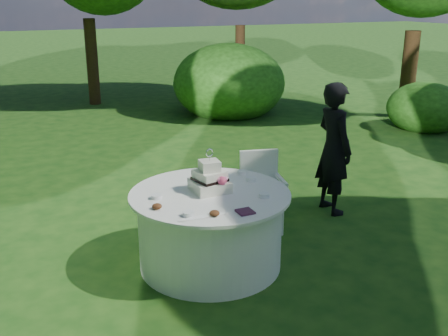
{
  "coord_description": "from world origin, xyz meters",
  "views": [
    {
      "loc": [
        -1.85,
        -4.33,
        2.57
      ],
      "look_at": [
        0.15,
        0.0,
        1.0
      ],
      "focal_mm": 42.0,
      "sensor_mm": 36.0,
      "label": 1
    }
  ],
  "objects_px": {
    "table": "(210,229)",
    "cake": "(210,180)",
    "napkins": "(245,212)",
    "chair": "(261,185)",
    "guest": "(334,148)"
  },
  "relations": [
    {
      "from": "table",
      "to": "cake",
      "type": "xyz_separation_m",
      "value": [
        0.02,
        0.05,
        0.5
      ]
    },
    {
      "from": "napkins",
      "to": "chair",
      "type": "xyz_separation_m",
      "value": [
        0.8,
        1.16,
        -0.26
      ]
    },
    {
      "from": "guest",
      "to": "chair",
      "type": "relative_size",
      "value": 1.79
    },
    {
      "from": "table",
      "to": "napkins",
      "type": "bearing_deg",
      "value": -81.41
    },
    {
      "from": "cake",
      "to": "chair",
      "type": "xyz_separation_m",
      "value": [
        0.86,
        0.53,
        -0.36
      ]
    },
    {
      "from": "guest",
      "to": "cake",
      "type": "relative_size",
      "value": 3.75
    },
    {
      "from": "napkins",
      "to": "cake",
      "type": "bearing_deg",
      "value": 95.84
    },
    {
      "from": "napkins",
      "to": "chair",
      "type": "bearing_deg",
      "value": 55.4
    },
    {
      "from": "cake",
      "to": "chair",
      "type": "bearing_deg",
      "value": 31.73
    },
    {
      "from": "cake",
      "to": "guest",
      "type": "bearing_deg",
      "value": 17.64
    },
    {
      "from": "cake",
      "to": "chair",
      "type": "height_order",
      "value": "cake"
    },
    {
      "from": "napkins",
      "to": "table",
      "type": "relative_size",
      "value": 0.09
    },
    {
      "from": "chair",
      "to": "cake",
      "type": "bearing_deg",
      "value": -148.27
    },
    {
      "from": "table",
      "to": "cake",
      "type": "distance_m",
      "value": 0.5
    },
    {
      "from": "guest",
      "to": "cake",
      "type": "bearing_deg",
      "value": 109.98
    }
  ]
}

